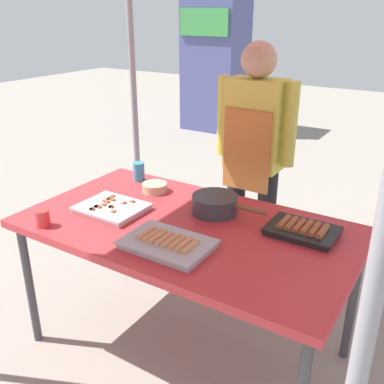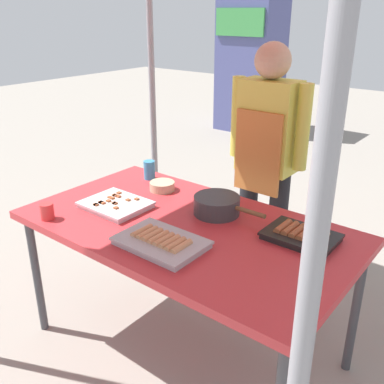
{
  "view_description": "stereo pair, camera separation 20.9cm",
  "coord_description": "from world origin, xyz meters",
  "px_view_note": "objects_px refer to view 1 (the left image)",
  "views": [
    {
      "loc": [
        1.03,
        -1.59,
        1.71
      ],
      "look_at": [
        0.0,
        0.05,
        0.9
      ],
      "focal_mm": 41.15,
      "sensor_mm": 36.0,
      "label": 1
    },
    {
      "loc": [
        1.2,
        -1.47,
        1.71
      ],
      "look_at": [
        0.0,
        0.05,
        0.9
      ],
      "focal_mm": 41.15,
      "sensor_mm": 36.0,
      "label": 2
    }
  ],
  "objects_px": {
    "tray_grilled_sausages": "(167,243)",
    "neighbor_stall_left": "(215,63)",
    "stall_table": "(187,234)",
    "vendor_woman": "(254,148)",
    "tray_meat_skewers": "(112,208)",
    "condiment_bowl": "(155,187)",
    "drink_cup_near_edge": "(43,218)",
    "tray_pork_links": "(302,230)",
    "cooking_wok": "(215,203)",
    "drink_cup_by_wok": "(139,172)"
  },
  "relations": [
    {
      "from": "tray_pork_links",
      "to": "drink_cup_near_edge",
      "type": "bearing_deg",
      "value": -151.69
    },
    {
      "from": "tray_pork_links",
      "to": "cooking_wok",
      "type": "xyz_separation_m",
      "value": [
        -0.45,
        -0.01,
        0.03
      ]
    },
    {
      "from": "tray_pork_links",
      "to": "cooking_wok",
      "type": "height_order",
      "value": "cooking_wok"
    },
    {
      "from": "vendor_woman",
      "to": "drink_cup_by_wok",
      "type": "bearing_deg",
      "value": 43.84
    },
    {
      "from": "tray_pork_links",
      "to": "vendor_woman",
      "type": "xyz_separation_m",
      "value": [
        -0.55,
        0.64,
        0.14
      ]
    },
    {
      "from": "stall_table",
      "to": "vendor_woman",
      "type": "relative_size",
      "value": 1.04
    },
    {
      "from": "tray_meat_skewers",
      "to": "condiment_bowl",
      "type": "height_order",
      "value": "condiment_bowl"
    },
    {
      "from": "tray_meat_skewers",
      "to": "drink_cup_near_edge",
      "type": "bearing_deg",
      "value": -118.53
    },
    {
      "from": "stall_table",
      "to": "tray_meat_skewers",
      "type": "distance_m",
      "value": 0.42
    },
    {
      "from": "tray_meat_skewers",
      "to": "cooking_wok",
      "type": "xyz_separation_m",
      "value": [
        0.46,
        0.27,
        0.03
      ]
    },
    {
      "from": "condiment_bowl",
      "to": "vendor_woman",
      "type": "distance_m",
      "value": 0.69
    },
    {
      "from": "drink_cup_near_edge",
      "to": "drink_cup_by_wok",
      "type": "relative_size",
      "value": 0.72
    },
    {
      "from": "tray_meat_skewers",
      "to": "vendor_woman",
      "type": "distance_m",
      "value": 0.99
    },
    {
      "from": "condiment_bowl",
      "to": "neighbor_stall_left",
      "type": "relative_size",
      "value": 0.07
    },
    {
      "from": "drink_cup_by_wok",
      "to": "neighbor_stall_left",
      "type": "bearing_deg",
      "value": 113.28
    },
    {
      "from": "tray_pork_links",
      "to": "drink_cup_by_wok",
      "type": "height_order",
      "value": "drink_cup_by_wok"
    },
    {
      "from": "tray_grilled_sausages",
      "to": "cooking_wok",
      "type": "xyz_separation_m",
      "value": [
        0.0,
        0.42,
        0.03
      ]
    },
    {
      "from": "vendor_woman",
      "to": "tray_pork_links",
      "type": "bearing_deg",
      "value": 130.62
    },
    {
      "from": "tray_meat_skewers",
      "to": "cooking_wok",
      "type": "distance_m",
      "value": 0.53
    },
    {
      "from": "tray_pork_links",
      "to": "cooking_wok",
      "type": "distance_m",
      "value": 0.45
    },
    {
      "from": "tray_grilled_sausages",
      "to": "tray_meat_skewers",
      "type": "height_order",
      "value": "tray_grilled_sausages"
    },
    {
      "from": "tray_meat_skewers",
      "to": "tray_pork_links",
      "type": "height_order",
      "value": "tray_pork_links"
    },
    {
      "from": "condiment_bowl",
      "to": "tray_meat_skewers",
      "type": "bearing_deg",
      "value": -95.3
    },
    {
      "from": "cooking_wok",
      "to": "tray_grilled_sausages",
      "type": "bearing_deg",
      "value": -90.08
    },
    {
      "from": "tray_meat_skewers",
      "to": "vendor_woman",
      "type": "bearing_deg",
      "value": 68.33
    },
    {
      "from": "vendor_woman",
      "to": "neighbor_stall_left",
      "type": "xyz_separation_m",
      "value": [
        -2.2,
        3.43,
        0.06
      ]
    },
    {
      "from": "cooking_wok",
      "to": "condiment_bowl",
      "type": "distance_m",
      "value": 0.43
    },
    {
      "from": "tray_grilled_sausages",
      "to": "condiment_bowl",
      "type": "xyz_separation_m",
      "value": [
        -0.43,
        0.48,
        0.0
      ]
    },
    {
      "from": "tray_pork_links",
      "to": "condiment_bowl",
      "type": "xyz_separation_m",
      "value": [
        -0.88,
        0.05,
        0.0
      ]
    },
    {
      "from": "tray_grilled_sausages",
      "to": "condiment_bowl",
      "type": "height_order",
      "value": "same"
    },
    {
      "from": "tray_meat_skewers",
      "to": "drink_cup_by_wok",
      "type": "xyz_separation_m",
      "value": [
        -0.15,
        0.42,
        0.04
      ]
    },
    {
      "from": "tray_meat_skewers",
      "to": "drink_cup_near_edge",
      "type": "xyz_separation_m",
      "value": [
        -0.16,
        -0.3,
        0.02
      ]
    },
    {
      "from": "drink_cup_by_wok",
      "to": "vendor_woman",
      "type": "distance_m",
      "value": 0.72
    },
    {
      "from": "tray_pork_links",
      "to": "drink_cup_near_edge",
      "type": "relative_size",
      "value": 3.86
    },
    {
      "from": "condiment_bowl",
      "to": "drink_cup_near_edge",
      "type": "height_order",
      "value": "drink_cup_near_edge"
    },
    {
      "from": "cooking_wok",
      "to": "drink_cup_by_wok",
      "type": "relative_size",
      "value": 3.47
    },
    {
      "from": "tray_grilled_sausages",
      "to": "tray_pork_links",
      "type": "relative_size",
      "value": 1.21
    },
    {
      "from": "tray_pork_links",
      "to": "condiment_bowl",
      "type": "height_order",
      "value": "tray_pork_links"
    },
    {
      "from": "tray_meat_skewers",
      "to": "condiment_bowl",
      "type": "xyz_separation_m",
      "value": [
        0.03,
        0.33,
        0.01
      ]
    },
    {
      "from": "tray_pork_links",
      "to": "drink_cup_by_wok",
      "type": "distance_m",
      "value": 1.07
    },
    {
      "from": "tray_grilled_sausages",
      "to": "neighbor_stall_left",
      "type": "xyz_separation_m",
      "value": [
        -2.3,
        4.49,
        0.2
      ]
    },
    {
      "from": "tray_grilled_sausages",
      "to": "vendor_woman",
      "type": "relative_size",
      "value": 0.25
    },
    {
      "from": "tray_meat_skewers",
      "to": "tray_pork_links",
      "type": "xyz_separation_m",
      "value": [
        0.91,
        0.28,
        0.0
      ]
    },
    {
      "from": "drink_cup_near_edge",
      "to": "vendor_woman",
      "type": "bearing_deg",
      "value": 66.57
    },
    {
      "from": "drink_cup_near_edge",
      "to": "condiment_bowl",
      "type": "bearing_deg",
      "value": 72.9
    },
    {
      "from": "cooking_wok",
      "to": "neighbor_stall_left",
      "type": "distance_m",
      "value": 4.68
    },
    {
      "from": "stall_table",
      "to": "vendor_woman",
      "type": "distance_m",
      "value": 0.86
    },
    {
      "from": "stall_table",
      "to": "tray_grilled_sausages",
      "type": "relative_size",
      "value": 4.18
    },
    {
      "from": "tray_grilled_sausages",
      "to": "neighbor_stall_left",
      "type": "bearing_deg",
      "value": 117.08
    },
    {
      "from": "tray_meat_skewers",
      "to": "cooking_wok",
      "type": "relative_size",
      "value": 0.83
    }
  ]
}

